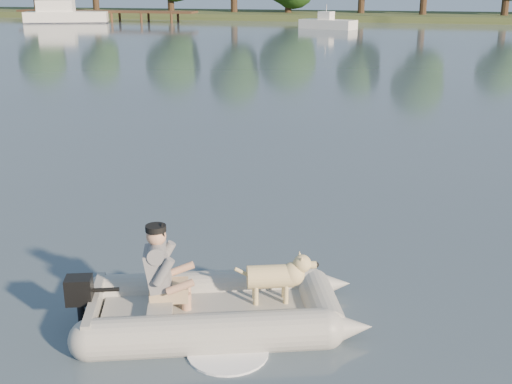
% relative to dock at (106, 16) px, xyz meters
% --- Properties ---
extents(water, '(160.00, 160.00, 0.00)m').
position_rel_dock_xyz_m(water, '(26.00, -52.00, -0.52)').
color(water, slate).
rests_on(water, ground).
extents(shore_bank, '(160.00, 12.00, 0.70)m').
position_rel_dock_xyz_m(shore_bank, '(26.00, 10.00, -0.27)').
color(shore_bank, '#47512D').
rests_on(shore_bank, water).
extents(dock, '(18.00, 2.00, 1.04)m').
position_rel_dock_xyz_m(dock, '(0.00, 0.00, 0.00)').
color(dock, '#4C331E').
rests_on(dock, water).
extents(dinghy, '(5.48, 4.84, 1.31)m').
position_rel_dock_xyz_m(dinghy, '(26.76, -52.51, 0.03)').
color(dinghy, '#989893').
rests_on(dinghy, water).
extents(man, '(0.83, 0.77, 1.01)m').
position_rel_dock_xyz_m(man, '(26.12, -52.68, 0.21)').
color(man, slate).
rests_on(man, dinghy).
extents(dog, '(0.93, 0.57, 0.59)m').
position_rel_dock_xyz_m(dog, '(27.32, -52.27, -0.03)').
color(dog, '#D5B67B').
rests_on(dog, dinghy).
extents(outboard_motor, '(0.46, 0.38, 0.74)m').
position_rel_dock_xyz_m(outboard_motor, '(25.27, -53.01, -0.23)').
color(outboard_motor, black).
rests_on(outboard_motor, dinghy).
extents(cabin_cruiser, '(8.34, 5.36, 2.43)m').
position_rel_dock_xyz_m(cabin_cruiser, '(-2.64, -2.71, 0.51)').
color(cabin_cruiser, white).
rests_on(cabin_cruiser, water).
extents(motorboat, '(5.10, 3.40, 2.01)m').
position_rel_dock_xyz_m(motorboat, '(22.03, -4.70, 0.40)').
color(motorboat, white).
rests_on(motorboat, water).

